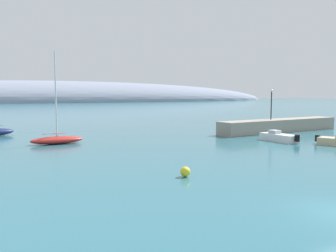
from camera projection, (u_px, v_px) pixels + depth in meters
breakwater_rocks at (280, 125)px, 54.87m from camera, size 22.39×5.88×1.89m
distant_ridge at (48, 102)px, 237.13m from camera, size 338.85×66.73×27.50m
sailboat_red_mid_mooring at (57, 139)px, 41.75m from camera, size 6.09×2.41×10.56m
motorboat_white_foreground at (279, 137)px, 44.04m from camera, size 2.21×5.47×1.29m
motorboat_sand_alongside_breakwater at (335, 141)px, 40.67m from camera, size 3.14×4.09×1.23m
mooring_buoy_yellow at (185, 172)px, 25.37m from camera, size 0.72×0.72×0.72m
harbor_lamp_post at (271, 101)px, 53.95m from camera, size 0.36×0.36×4.49m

